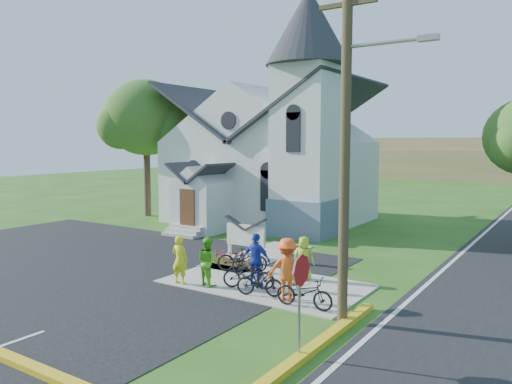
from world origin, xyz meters
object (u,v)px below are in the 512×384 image
Objects in this scene: bike_0 at (242,258)px; cyclist_1 at (208,261)px; bike_4 at (304,292)px; cyclist_2 at (256,260)px; stop_sign at (301,284)px; bike_1 at (247,263)px; utility_pole at (348,127)px; cyclist_0 at (180,260)px; bike_3 at (260,282)px; bike_2 at (249,275)px; cyclist_4 at (304,258)px; cyclist_3 at (287,269)px; church_sign at (246,236)px.

bike_0 is 2.18m from cyclist_1.
cyclist_2 is at bearing 62.97° from bike_4.
stop_sign is 6.99m from bike_1.
utility_pole is at bearing 157.35° from cyclist_2.
cyclist_0 is 3.17m from bike_3.
cyclist_0 is 1.02m from cyclist_1.
bike_4 is (4.88, 0.10, -0.37)m from cyclist_0.
bike_2 is 1.16× the size of bike_3.
bike_1 is at bearing 26.99° from bike_3.
bike_2 is (-3.99, 1.14, -4.88)m from utility_pole.
bike_2 is 1.14× the size of cyclist_4.
utility_pole is at bearing 91.49° from stop_sign.
bike_1 is 2.09m from cyclist_4.
bike_4 is (3.98, -2.44, -0.03)m from bike_0.
cyclist_2 is (-3.91, 1.50, -4.43)m from utility_pole.
cyclist_3 is at bearing 179.42° from cyclist_0.
bike_4 is (-1.53, 3.10, -1.25)m from stop_sign.
bike_3 is (-3.28, 3.33, -1.27)m from stop_sign.
cyclist_3 is (-2.33, 3.46, -0.74)m from stop_sign.
cyclist_0 is at bearing 154.92° from stop_sign.
church_sign is at bearing 52.43° from bike_1.
church_sign is 2.23m from bike_0.
cyclist_4 is (2.50, 0.31, 0.28)m from bike_0.
bike_0 reaches higher than bike_4.
utility_pole is at bearing -172.84° from cyclist_1.
bike_1 reaches higher than bike_4.
church_sign is 4.41m from cyclist_0.
cyclist_2 is 2.72m from bike_4.
bike_1 is (-4.78, 2.18, -4.82)m from utility_pole.
church_sign is 1.39× the size of cyclist_4.
bike_4 is (2.45, -1.10, -0.44)m from cyclist_2.
cyclist_2 is 0.93× the size of cyclist_3.
cyclist_4 is (-3.01, 5.84, -0.94)m from stop_sign.
bike_2 is (-4.06, 3.84, -1.26)m from stop_sign.
bike_1 is (-4.85, 4.88, -1.20)m from stop_sign.
bike_2 is 0.91× the size of cyclist_3.
cyclist_1 is 0.93× the size of bike_2.
bike_2 is 2.28m from cyclist_4.
cyclist_3 is at bearing -164.18° from cyclist_1.
cyclist_4 is (-0.68, 2.38, -0.20)m from cyclist_3.
bike_0 is 1.05× the size of cyclist_2.
cyclist_0 reaches higher than bike_4.
utility_pole is 5.96× the size of cyclist_1.
cyclist_4 is at bearing -147.14° from cyclist_0.
cyclist_1 reaches higher than bike_2.
utility_pole is at bearing 141.74° from cyclist_3.
church_sign is at bearing -52.11° from cyclist_2.
cyclist_2 is 1.81m from cyclist_3.
bike_2 reaches higher than bike_3.
cyclist_1 is at bearing 172.78° from utility_pole.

